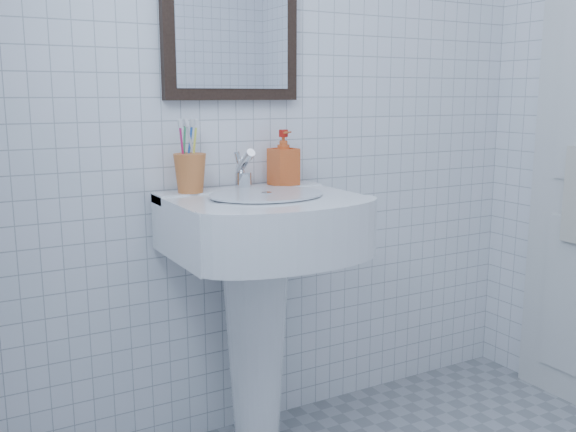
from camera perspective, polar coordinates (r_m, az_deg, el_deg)
wall_back at (r=2.41m, az=-0.13°, el=10.52°), size 2.20×0.02×2.50m
washbasin at (r=2.20m, az=-2.61°, el=-5.75°), size 0.61×0.45×0.94m
faucet at (r=2.23m, az=-3.99°, el=3.86°), size 0.06×0.13×0.14m
toothbrush_cup at (r=2.16m, az=-8.69°, el=3.79°), size 0.13×0.13×0.13m
soap_dispenser at (r=2.32m, az=-0.41°, el=5.19°), size 0.10×0.10×0.20m
wall_mirror at (r=2.31m, az=-5.08°, el=17.95°), size 0.50×0.04×0.62m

